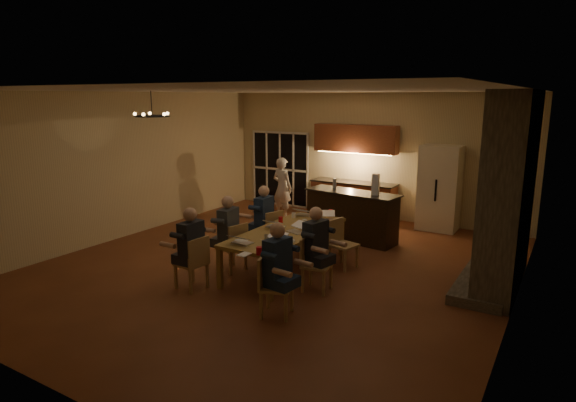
{
  "coord_description": "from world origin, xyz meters",
  "views": [
    {
      "loc": [
        4.56,
        -7.17,
        3.1
      ],
      "look_at": [
        0.07,
        0.3,
        1.2
      ],
      "focal_mm": 30.0,
      "sensor_mm": 36.0,
      "label": 1
    }
  ],
  "objects_px": {
    "can_silver": "(266,238)",
    "bar_bottle": "(335,184)",
    "can_cola": "(313,211)",
    "plate_near": "(288,241)",
    "chandelier": "(152,116)",
    "mug_mid": "(305,222)",
    "dining_table": "(286,250)",
    "person_left_far": "(264,219)",
    "laptop_e": "(305,210)",
    "mug_back": "(294,215)",
    "plate_left": "(241,241)",
    "plate_far": "(328,224)",
    "laptop_d": "(296,226)",
    "laptop_a": "(242,236)",
    "person_right_mid": "(315,248)",
    "bar_blender": "(375,185)",
    "bar_island": "(352,216)",
    "refrigerator": "(439,188)",
    "redcup_near": "(259,251)",
    "standing_person": "(282,188)",
    "mug_front": "(273,234)",
    "chair_left_mid": "(231,247)",
    "laptop_c": "(276,221)",
    "chair_left_far": "(268,231)",
    "chair_right_near": "(277,286)",
    "person_left_mid": "(229,233)",
    "chair_right_far": "(344,244)",
    "laptop_f": "(327,215)",
    "person_left_near": "(192,249)",
    "redcup_mid": "(281,220)",
    "redcup_far": "(331,212)",
    "chair_left_near": "(191,262)",
    "laptop_b": "(274,237)"
  },
  "relations": [
    {
      "from": "chair_left_mid",
      "to": "mug_front",
      "type": "xyz_separation_m",
      "value": [
        0.86,
        0.07,
        0.36
      ]
    },
    {
      "from": "laptop_e",
      "to": "mug_back",
      "type": "xyz_separation_m",
      "value": [
        -0.08,
        -0.29,
        -0.06
      ]
    },
    {
      "from": "laptop_c",
      "to": "laptop_e",
      "type": "distance_m",
      "value": 1.06
    },
    {
      "from": "mug_front",
      "to": "chair_right_far",
      "type": "bearing_deg",
      "value": 53.28
    },
    {
      "from": "mug_mid",
      "to": "chair_left_far",
      "type": "bearing_deg",
      "value": 171.01
    },
    {
      "from": "plate_near",
      "to": "redcup_far",
      "type": "bearing_deg",
      "value": 94.96
    },
    {
      "from": "person_left_mid",
      "to": "chandelier",
      "type": "bearing_deg",
      "value": -88.45
    },
    {
      "from": "mug_front",
      "to": "chair_left_mid",
      "type": "bearing_deg",
      "value": -175.64
    },
    {
      "from": "person_left_near",
      "to": "can_silver",
      "type": "bearing_deg",
      "value": 131.82
    },
    {
      "from": "person_right_mid",
      "to": "mug_mid",
      "type": "relative_size",
      "value": 13.8
    },
    {
      "from": "bar_bottle",
      "to": "redcup_near",
      "type": "bearing_deg",
      "value": -81.36
    },
    {
      "from": "chandelier",
      "to": "mug_mid",
      "type": "distance_m",
      "value": 3.41
    },
    {
      "from": "can_cola",
      "to": "plate_near",
      "type": "distance_m",
      "value": 1.97
    },
    {
      "from": "chair_right_far",
      "to": "laptop_c",
      "type": "xyz_separation_m",
      "value": [
        -1.12,
        -0.56,
        0.42
      ]
    },
    {
      "from": "laptop_d",
      "to": "laptop_e",
      "type": "relative_size",
      "value": 1.0
    },
    {
      "from": "laptop_a",
      "to": "can_cola",
      "type": "distance_m",
      "value": 2.37
    },
    {
      "from": "dining_table",
      "to": "bar_island",
      "type": "relative_size",
      "value": 1.3
    },
    {
      "from": "chair_left_near",
      "to": "bar_bottle",
      "type": "relative_size",
      "value": 3.71
    },
    {
      "from": "refrigerator",
      "to": "can_cola",
      "type": "height_order",
      "value": "refrigerator"
    },
    {
      "from": "chair_left_mid",
      "to": "person_left_mid",
      "type": "xyz_separation_m",
      "value": [
        -0.05,
        -0.01,
        0.24
      ]
    },
    {
      "from": "laptop_e",
      "to": "plate_near",
      "type": "height_order",
      "value": "laptop_e"
    },
    {
      "from": "can_silver",
      "to": "can_cola",
      "type": "height_order",
      "value": "same"
    },
    {
      "from": "chair_right_far",
      "to": "can_silver",
      "type": "distance_m",
      "value": 1.65
    },
    {
      "from": "chair_right_near",
      "to": "laptop_b",
      "type": "height_order",
      "value": "laptop_b"
    },
    {
      "from": "standing_person",
      "to": "mug_back",
      "type": "distance_m",
      "value": 2.97
    },
    {
      "from": "laptop_c",
      "to": "plate_left",
      "type": "bearing_deg",
      "value": 85.01
    },
    {
      "from": "can_silver",
      "to": "bar_bottle",
      "type": "xyz_separation_m",
      "value": [
        -0.3,
        3.21,
        0.39
      ]
    },
    {
      "from": "chair_left_far",
      "to": "person_right_mid",
      "type": "xyz_separation_m",
      "value": [
        1.68,
        -1.15,
        0.24
      ]
    },
    {
      "from": "bar_island",
      "to": "standing_person",
      "type": "distance_m",
      "value": 2.52
    },
    {
      "from": "chair_right_near",
      "to": "can_cola",
      "type": "height_order",
      "value": "chair_right_near"
    },
    {
      "from": "refrigerator",
      "to": "redcup_near",
      "type": "bearing_deg",
      "value": -103.1
    },
    {
      "from": "person_left_near",
      "to": "plate_near",
      "type": "xyz_separation_m",
      "value": [
        1.2,
        1.01,
        0.07
      ]
    },
    {
      "from": "laptop_d",
      "to": "plate_near",
      "type": "height_order",
      "value": "laptop_d"
    },
    {
      "from": "mug_front",
      "to": "plate_left",
      "type": "distance_m",
      "value": 0.6
    },
    {
      "from": "standing_person",
      "to": "plate_far",
      "type": "bearing_deg",
      "value": 143.05
    },
    {
      "from": "laptop_e",
      "to": "standing_person",
      "type": "bearing_deg",
      "value": -49.47
    },
    {
      "from": "laptop_a",
      "to": "mug_mid",
      "type": "distance_m",
      "value": 1.57
    },
    {
      "from": "laptop_d",
      "to": "laptop_a",
      "type": "bearing_deg",
      "value": -95.07
    },
    {
      "from": "can_silver",
      "to": "bar_bottle",
      "type": "bearing_deg",
      "value": 95.38
    },
    {
      "from": "chair_left_mid",
      "to": "laptop_f",
      "type": "distance_m",
      "value": 1.94
    },
    {
      "from": "person_left_mid",
      "to": "redcup_mid",
      "type": "xyz_separation_m",
      "value": [
        0.54,
        0.91,
        0.12
      ]
    },
    {
      "from": "mug_front",
      "to": "laptop_a",
      "type": "bearing_deg",
      "value": -111.32
    },
    {
      "from": "plate_left",
      "to": "plate_far",
      "type": "xyz_separation_m",
      "value": [
        0.77,
        1.68,
        0.0
      ]
    },
    {
      "from": "chair_left_far",
      "to": "laptop_c",
      "type": "height_order",
      "value": "laptop_c"
    },
    {
      "from": "plate_far",
      "to": "plate_near",
      "type": "bearing_deg",
      "value": -94.79
    },
    {
      "from": "chandelier",
      "to": "plate_far",
      "type": "height_order",
      "value": "chandelier"
    },
    {
      "from": "redcup_far",
      "to": "person_left_far",
      "type": "bearing_deg",
      "value": -144.58
    },
    {
      "from": "person_right_mid",
      "to": "bar_blender",
      "type": "relative_size",
      "value": 3.11
    },
    {
      "from": "dining_table",
      "to": "person_left_far",
      "type": "bearing_deg",
      "value": 144.99
    },
    {
      "from": "laptop_c",
      "to": "mug_back",
      "type": "xyz_separation_m",
      "value": [
        -0.07,
        0.77,
        -0.06
      ]
    }
  ]
}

